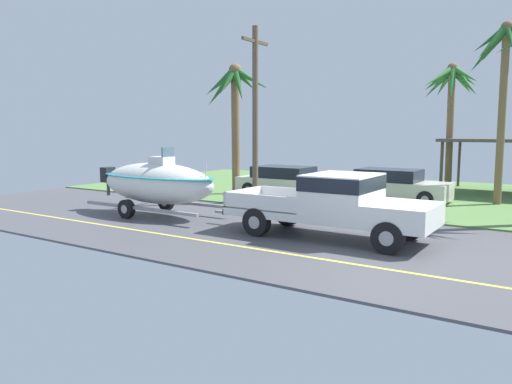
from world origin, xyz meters
The scene contains 9 objects.
ground centered at (0.00, 8.38, -0.01)m, with size 36.00×22.00×0.11m.
pickup_truck_towing centered at (-0.91, 0.43, 1.01)m, with size 5.99×2.11×1.80m.
boat_on_trailer centered at (-7.84, 0.43, 1.16)m, with size 6.21×2.16×2.41m.
parked_sedan_near centered at (-1.95, 8.22, 0.67)m, with size 4.43×1.90×1.38m.
parked_sedan_far centered at (-6.43, 7.16, 0.67)m, with size 4.50×1.94×1.38m.
palm_tree_near_left centered at (-0.60, 12.12, 4.84)m, with size 2.86×3.66×6.05m.
palm_tree_mid centered at (-8.85, 6.57, 4.61)m, with size 3.56×2.77×6.01m.
palm_tree_far_left centered at (1.84, 9.48, 5.70)m, with size 3.22×3.07×7.12m.
utility_pole centered at (-6.68, 4.96, 3.71)m, with size 0.24×1.80×7.12m.
Camera 1 is at (4.37, -11.90, 2.95)m, focal length 34.34 mm.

